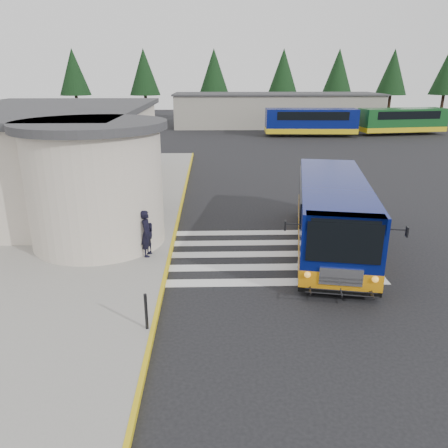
{
  "coord_description": "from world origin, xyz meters",
  "views": [
    {
      "loc": [
        -2.42,
        -16.35,
        6.65
      ],
      "look_at": [
        -1.97,
        -0.5,
        1.15
      ],
      "focal_mm": 35.0,
      "sensor_mm": 36.0,
      "label": 1
    }
  ],
  "objects_px": {
    "pedestrian_b": "(145,233)",
    "far_bus_b": "(402,120)",
    "transit_bus": "(332,217)",
    "bollard": "(146,312)",
    "pedestrian_a": "(147,233)",
    "far_bus_a": "(311,121)"
  },
  "relations": [
    {
      "from": "transit_bus",
      "to": "pedestrian_b",
      "type": "bearing_deg",
      "value": -163.86
    },
    {
      "from": "transit_bus",
      "to": "bollard",
      "type": "distance_m",
      "value": 8.81
    },
    {
      "from": "pedestrian_b",
      "to": "far_bus_a",
      "type": "bearing_deg",
      "value": 125.7
    },
    {
      "from": "pedestrian_b",
      "to": "transit_bus",
      "type": "bearing_deg",
      "value": 63.06
    },
    {
      "from": "transit_bus",
      "to": "pedestrian_a",
      "type": "xyz_separation_m",
      "value": [
        -7.14,
        -0.93,
        -0.27
      ]
    },
    {
      "from": "pedestrian_b",
      "to": "bollard",
      "type": "xyz_separation_m",
      "value": [
        0.76,
        -5.27,
        -0.28
      ]
    },
    {
      "from": "far_bus_a",
      "to": "pedestrian_a",
      "type": "bearing_deg",
      "value": 160.87
    },
    {
      "from": "pedestrian_b",
      "to": "bollard",
      "type": "bearing_deg",
      "value": -24.0
    },
    {
      "from": "transit_bus",
      "to": "far_bus_b",
      "type": "bearing_deg",
      "value": 74.24
    },
    {
      "from": "pedestrian_b",
      "to": "far_bus_b",
      "type": "height_order",
      "value": "far_bus_b"
    },
    {
      "from": "far_bus_a",
      "to": "far_bus_b",
      "type": "distance_m",
      "value": 10.72
    },
    {
      "from": "transit_bus",
      "to": "pedestrian_a",
      "type": "distance_m",
      "value": 7.2
    },
    {
      "from": "far_bus_a",
      "to": "far_bus_b",
      "type": "xyz_separation_m",
      "value": [
        10.65,
        1.14,
        -0.04
      ]
    },
    {
      "from": "pedestrian_a",
      "to": "transit_bus",
      "type": "bearing_deg",
      "value": -78.19
    },
    {
      "from": "bollard",
      "to": "far_bus_b",
      "type": "distance_m",
      "value": 46.01
    },
    {
      "from": "bollard",
      "to": "far_bus_b",
      "type": "bearing_deg",
      "value": 59.5
    },
    {
      "from": "pedestrian_b",
      "to": "bollard",
      "type": "relative_size",
      "value": 1.54
    },
    {
      "from": "far_bus_b",
      "to": "bollard",
      "type": "bearing_deg",
      "value": 141.03
    },
    {
      "from": "pedestrian_a",
      "to": "far_bus_b",
      "type": "distance_m",
      "value": 42.14
    },
    {
      "from": "pedestrian_a",
      "to": "far_bus_a",
      "type": "xyz_separation_m",
      "value": [
        13.35,
        33.49,
        0.63
      ]
    },
    {
      "from": "transit_bus",
      "to": "pedestrian_b",
      "type": "xyz_separation_m",
      "value": [
        -7.24,
        -0.67,
        -0.36
      ]
    },
    {
      "from": "transit_bus",
      "to": "far_bus_b",
      "type": "xyz_separation_m",
      "value": [
        16.87,
        33.69,
        0.32
      ]
    }
  ]
}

